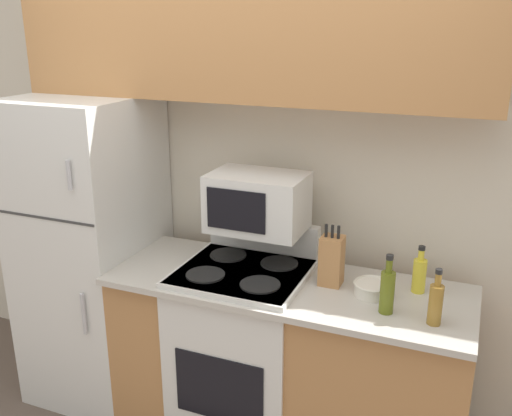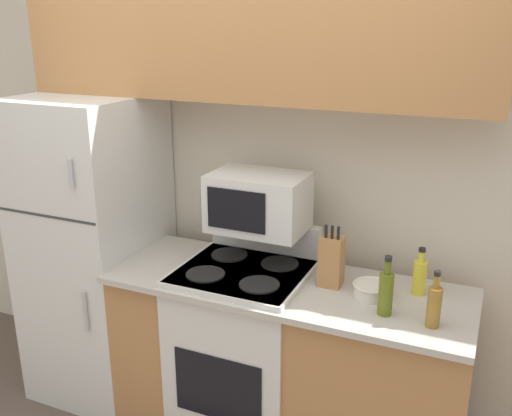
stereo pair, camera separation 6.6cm
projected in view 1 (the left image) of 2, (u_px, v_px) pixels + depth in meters
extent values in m
cube|color=beige|center=(260.00, 174.00, 3.04)|extent=(8.00, 0.05, 2.55)
cube|color=#B27A47|center=(286.00, 366.00, 2.81)|extent=(1.69, 0.58, 0.87)
cube|color=#BCB7AD|center=(286.00, 286.00, 2.65)|extent=(1.69, 0.62, 0.03)
cube|color=silver|center=(92.00, 251.00, 3.15)|extent=(0.63, 0.68, 1.69)
cube|color=#383838|center=(43.00, 217.00, 2.76)|extent=(0.61, 0.01, 0.01)
cylinder|color=#B7B7BC|center=(69.00, 175.00, 2.59)|extent=(0.02, 0.02, 0.14)
cylinder|color=#B7B7BC|center=(84.00, 314.00, 2.82)|extent=(0.02, 0.02, 0.22)
cube|color=#B27A47|center=(245.00, 20.00, 2.63)|extent=(2.32, 0.33, 0.73)
cube|color=silver|center=(244.00, 353.00, 2.87)|extent=(0.61, 0.58, 0.92)
cube|color=black|center=(219.00, 389.00, 2.62)|extent=(0.44, 0.01, 0.33)
cube|color=#2D2D2D|center=(243.00, 271.00, 2.73)|extent=(0.59, 0.55, 0.01)
cube|color=silver|center=(264.00, 235.00, 2.94)|extent=(0.59, 0.06, 0.16)
cylinder|color=black|center=(205.00, 275.00, 2.66)|extent=(0.18, 0.18, 0.01)
cylinder|color=black|center=(260.00, 285.00, 2.56)|extent=(0.18, 0.18, 0.01)
cylinder|color=black|center=(228.00, 255.00, 2.89)|extent=(0.18, 0.18, 0.01)
cylinder|color=black|center=(279.00, 263.00, 2.79)|extent=(0.18, 0.18, 0.01)
cube|color=silver|center=(258.00, 202.00, 2.74)|extent=(0.46, 0.31, 0.28)
cube|color=black|center=(236.00, 210.00, 2.62)|extent=(0.29, 0.01, 0.19)
cube|color=#B27A47|center=(332.00, 261.00, 2.60)|extent=(0.10, 0.10, 0.23)
cylinder|color=black|center=(326.00, 231.00, 2.56)|extent=(0.01, 0.01, 0.06)
cylinder|color=black|center=(332.00, 231.00, 2.55)|extent=(0.01, 0.01, 0.06)
cylinder|color=black|center=(339.00, 232.00, 2.54)|extent=(0.01, 0.01, 0.06)
cylinder|color=silver|center=(372.00, 289.00, 2.52)|extent=(0.16, 0.16, 0.06)
torus|color=silver|center=(373.00, 284.00, 2.51)|extent=(0.17, 0.17, 0.01)
cylinder|color=gold|center=(419.00, 276.00, 2.54)|extent=(0.06, 0.06, 0.15)
cylinder|color=gold|center=(421.00, 255.00, 2.51)|extent=(0.03, 0.03, 0.05)
cylinder|color=black|center=(422.00, 248.00, 2.50)|extent=(0.03, 0.03, 0.02)
cylinder|color=olive|center=(435.00, 305.00, 2.27)|extent=(0.06, 0.06, 0.17)
cylinder|color=olive|center=(438.00, 280.00, 2.23)|extent=(0.03, 0.03, 0.05)
cylinder|color=black|center=(439.00, 271.00, 2.22)|extent=(0.03, 0.03, 0.02)
cylinder|color=#5B6619|center=(387.00, 293.00, 2.35)|extent=(0.06, 0.06, 0.18)
cylinder|color=#5B6619|center=(389.00, 266.00, 2.32)|extent=(0.03, 0.03, 0.06)
cylinder|color=black|center=(390.00, 257.00, 2.30)|extent=(0.03, 0.03, 0.02)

